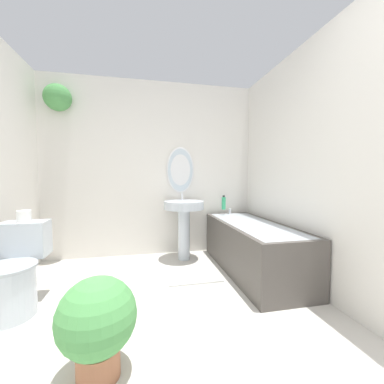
% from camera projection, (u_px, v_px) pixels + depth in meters
% --- Properties ---
extents(wall_back, '(2.97, 0.32, 2.40)m').
position_uv_depth(wall_back, '(147.00, 164.00, 3.26)').
color(wall_back, silver).
rests_on(wall_back, ground_plane).
extents(wall_right, '(0.06, 2.94, 2.40)m').
position_uv_depth(wall_right, '(317.00, 165.00, 2.19)').
color(wall_right, silver).
rests_on(wall_right, ground_plane).
extents(toilet, '(0.40, 0.61, 0.69)m').
position_uv_depth(toilet, '(14.00, 274.00, 1.89)').
color(toilet, silver).
rests_on(toilet, ground_plane).
extents(pedestal_sink, '(0.52, 0.52, 0.87)m').
position_uv_depth(pedestal_sink, '(184.00, 216.00, 3.08)').
color(pedestal_sink, silver).
rests_on(pedestal_sink, ground_plane).
extents(bathtub, '(0.63, 1.61, 0.64)m').
position_uv_depth(bathtub, '(252.00, 246.00, 2.71)').
color(bathtub, '#4C4742').
rests_on(bathtub, ground_plane).
extents(shampoo_bottle, '(0.06, 0.06, 0.20)m').
position_uv_depth(shampoo_bottle, '(224.00, 203.00, 3.29)').
color(shampoo_bottle, '#38B275').
rests_on(shampoo_bottle, bathtub).
extents(potted_plant, '(0.42, 0.42, 0.55)m').
position_uv_depth(potted_plant, '(97.00, 321.00, 1.26)').
color(potted_plant, '#9E6042').
rests_on(potted_plant, ground_plane).
extents(bath_mat, '(0.57, 0.35, 0.02)m').
position_uv_depth(bath_mat, '(194.00, 277.00, 2.54)').
color(bath_mat, silver).
rests_on(bath_mat, ground_plane).
extents(toilet_paper_roll, '(0.11, 0.11, 0.10)m').
position_uv_depth(toilet_paper_roll, '(24.00, 216.00, 2.07)').
color(toilet_paper_roll, white).
rests_on(toilet_paper_roll, toilet).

